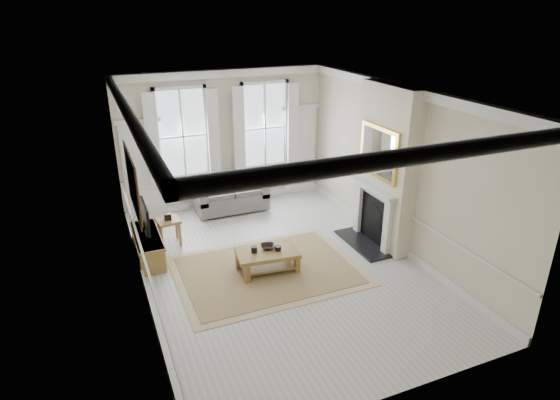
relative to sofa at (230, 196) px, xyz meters
name	(u,v)px	position (x,y,z in m)	size (l,w,h in m)	color
floor	(281,267)	(0.06, -3.11, -0.35)	(7.20, 7.20, 0.00)	#B7B5AD
ceiling	(281,94)	(0.06, -3.11, 3.05)	(7.20, 7.20, 0.00)	white
back_wall	(225,139)	(0.06, 0.49, 1.35)	(5.20, 5.20, 0.00)	beige
left_wall	(135,209)	(-2.54, -3.11, 1.35)	(7.20, 7.20, 0.00)	beige
right_wall	(398,169)	(2.66, -3.11, 1.35)	(7.20, 7.20, 0.00)	beige
window_left	(183,136)	(-0.99, 0.44, 1.55)	(1.26, 0.20, 2.20)	#B2BCC6
window_right	(265,128)	(1.11, 0.44, 1.55)	(1.26, 0.20, 2.20)	#B2BCC6
door_left	(143,171)	(-1.99, 0.45, 0.80)	(0.90, 0.08, 2.30)	silver
door_right	(300,152)	(2.11, 0.45, 0.80)	(0.90, 0.08, 2.30)	silver
painting	(132,183)	(-2.50, -2.81, 1.70)	(0.05, 1.66, 1.06)	#AA781D
chimney_breast	(385,168)	(2.49, -2.91, 1.35)	(0.35, 1.70, 3.38)	beige
hearth	(362,243)	(2.06, -2.91, -0.33)	(0.55, 1.50, 0.05)	black
fireplace	(373,212)	(2.26, -2.91, 0.38)	(0.21, 1.45, 1.33)	silver
mirror	(378,152)	(2.27, -2.91, 1.70)	(0.06, 1.26, 1.06)	gold
sofa	(230,196)	(0.00, 0.00, 0.00)	(1.76, 0.85, 0.84)	#5D5D5B
side_table	(168,224)	(-1.76, -1.24, 0.10)	(0.52, 0.52, 0.57)	brown
rug	(268,270)	(-0.22, -3.13, -0.34)	(3.50, 2.60, 0.02)	olive
coffee_table	(267,255)	(-0.22, -3.13, 0.01)	(1.24, 0.81, 0.44)	brown
ceramic_pot_a	(254,249)	(-0.47, -3.08, 0.15)	(0.12, 0.12, 0.12)	black
ceramic_pot_b	(278,248)	(-0.02, -3.18, 0.13)	(0.13, 0.13, 0.09)	black
bowl	(268,247)	(-0.17, -3.03, 0.12)	(0.28, 0.28, 0.07)	black
tv_stand	(148,246)	(-2.28, -1.71, -0.09)	(0.47, 1.48, 0.53)	brown
tv	(145,217)	(-2.25, -1.71, 0.57)	(0.08, 0.90, 0.68)	black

